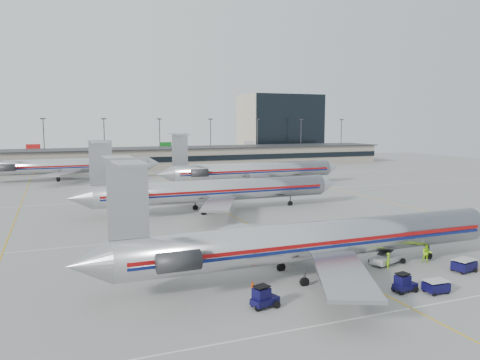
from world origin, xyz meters
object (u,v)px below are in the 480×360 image
jet_second_row (211,190)px  tug_center (404,283)px  jet_foreground (311,240)px  belt_loader (388,257)px

jet_second_row → tug_center: jet_second_row is taller
jet_foreground → tug_center: jet_foreground is taller
jet_foreground → belt_loader: 9.34m
jet_second_row → belt_loader: 33.63m
jet_foreground → belt_loader: bearing=1.8°
tug_center → jet_foreground: bearing=119.1°
jet_foreground → belt_loader: jet_foreground is taller
jet_foreground → jet_second_row: jet_second_row is taller
jet_foreground → tug_center: size_ratio=20.48×
tug_center → jet_second_row: bearing=87.4°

